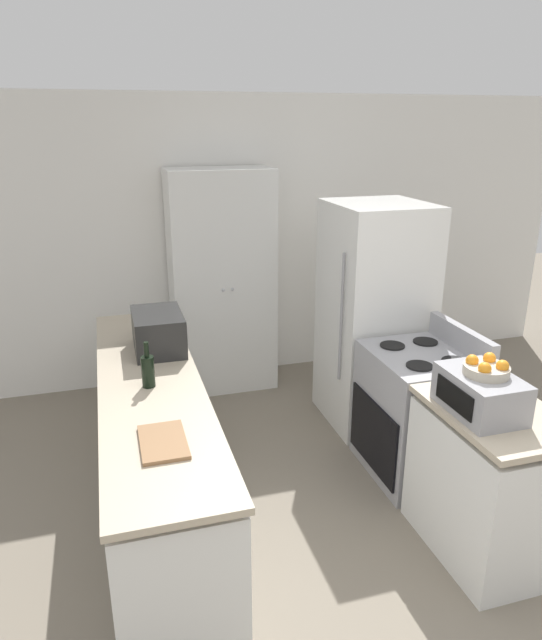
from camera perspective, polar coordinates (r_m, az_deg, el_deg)
name	(u,v)px	position (r m, az deg, el deg)	size (l,w,h in m)	color
wall_back	(224,242)	(5.35, -4.71, 7.77)	(7.00, 0.06, 2.60)	white
counter_left	(155,449)	(3.71, -11.53, -12.48)	(0.60, 2.64, 0.89)	silver
counter_right	(488,484)	(3.55, 20.86, -15.05)	(0.60, 0.84, 0.89)	silver
pantry_cabinet	(222,282)	(5.13, -4.92, 3.76)	(0.91, 0.50, 1.99)	silver
stove	(417,413)	(4.12, 14.39, -8.95)	(0.66, 0.75, 1.05)	#9E9EA3
refrigerator	(374,316)	(4.60, 10.23, 0.37)	(0.74, 0.77, 1.79)	white
microwave	(158,331)	(3.90, -11.19, -1.13)	(0.33, 0.47, 0.26)	black
wine_bottle	(148,370)	(3.39, -12.21, -4.93)	(0.08, 0.08, 0.28)	black
toaster_oven	(480,393)	(3.22, 20.18, -6.90)	(0.32, 0.45, 0.22)	#939399
fruit_bowl	(487,368)	(3.17, 20.75, -4.52)	(0.24, 0.24, 0.10)	#B2A893
cutting_board	(163,442)	(2.84, -10.74, -11.88)	(0.22, 0.35, 0.02)	#8E6642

